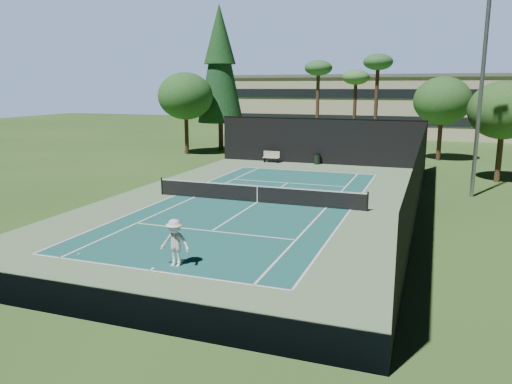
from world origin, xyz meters
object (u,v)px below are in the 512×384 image
at_px(player, 175,243).
at_px(park_bench, 271,156).
at_px(tennis_ball_c, 321,190).
at_px(trash_bin, 317,159).
at_px(tennis_ball_a, 79,254).
at_px(tennis_ball_d, 229,189).
at_px(tennis_net, 257,193).
at_px(tennis_ball_b, 227,192).

xyz_separation_m(player, park_bench, (-4.81, 26.44, -0.38)).
height_order(tennis_ball_c, trash_bin, trash_bin).
xyz_separation_m(player, tennis_ball_c, (2.12, 15.93, -0.89)).
xyz_separation_m(tennis_ball_a, tennis_ball_d, (0.58, 14.31, 0.00)).
distance_m(tennis_net, trash_bin, 15.68).
bearing_deg(park_bench, tennis_ball_c, -56.61).
height_order(tennis_net, player, player).
bearing_deg(tennis_ball_c, trash_bin, 104.50).
bearing_deg(tennis_net, trash_bin, 90.08).
distance_m(tennis_ball_c, trash_bin, 11.22).
xyz_separation_m(player, trash_bin, (-0.69, 26.78, -0.44)).
distance_m(player, tennis_ball_d, 14.63).
distance_m(tennis_ball_d, trash_bin, 13.04).
height_order(tennis_ball_b, tennis_ball_c, tennis_ball_b).
distance_m(player, tennis_ball_b, 13.65).
relative_size(tennis_ball_b, park_bench, 0.05).
distance_m(tennis_ball_b, trash_bin, 13.92).
distance_m(player, tennis_ball_a, 4.42).
bearing_deg(park_bench, tennis_ball_a, -88.96).
bearing_deg(park_bench, tennis_ball_d, -85.07).
relative_size(tennis_ball_a, tennis_ball_c, 1.22).
bearing_deg(tennis_ball_a, trash_bin, 82.33).
height_order(player, park_bench, player).
bearing_deg(trash_bin, tennis_ball_c, -75.50).
xyz_separation_m(tennis_net, tennis_ball_b, (-2.85, 2.06, -0.52)).
xyz_separation_m(tennis_ball_d, park_bench, (-1.06, 12.33, 0.51)).
distance_m(player, park_bench, 26.88).
relative_size(tennis_ball_a, tennis_ball_d, 0.97).
relative_size(tennis_ball_c, trash_bin, 0.06).
xyz_separation_m(tennis_ball_c, park_bench, (-6.93, 10.51, 0.52)).
bearing_deg(tennis_ball_a, tennis_net, 72.07).
bearing_deg(tennis_net, tennis_ball_a, -107.93).
relative_size(tennis_ball_c, tennis_ball_d, 0.80).
height_order(tennis_ball_b, tennis_ball_d, tennis_ball_d).
bearing_deg(player, tennis_ball_c, 79.56).
bearing_deg(tennis_ball_a, player, 2.70).
xyz_separation_m(tennis_net, trash_bin, (-0.02, 15.68, -0.08)).
relative_size(tennis_net, player, 6.99).
height_order(tennis_ball_a, tennis_ball_b, tennis_ball_a).
relative_size(tennis_ball_a, trash_bin, 0.08).
bearing_deg(tennis_ball_b, tennis_ball_c, 26.20).
bearing_deg(tennis_ball_c, park_bench, 123.39).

